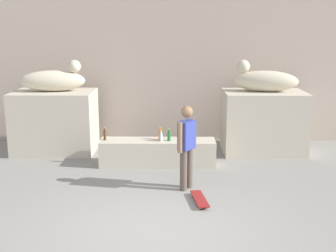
{
  "coord_description": "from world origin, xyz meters",
  "views": [
    {
      "loc": [
        0.32,
        -6.44,
        3.18
      ],
      "look_at": [
        0.24,
        2.59,
        1.1
      ],
      "focal_mm": 47.24,
      "sensor_mm": 36.0,
      "label": 1
    }
  ],
  "objects_px": {
    "statue_reclining_right": "(264,80)",
    "bottle_clear": "(161,137)",
    "skateboard": "(200,199)",
    "skater": "(187,144)",
    "bottle_orange": "(160,135)",
    "statue_reclining_left": "(54,80)",
    "bottle_green": "(169,136)",
    "bottle_brown": "(105,135)"
  },
  "relations": [
    {
      "from": "bottle_clear",
      "to": "statue_reclining_left",
      "type": "bearing_deg",
      "value": 155.54
    },
    {
      "from": "bottle_green",
      "to": "bottle_brown",
      "type": "height_order",
      "value": "bottle_brown"
    },
    {
      "from": "statue_reclining_left",
      "to": "skater",
      "type": "height_order",
      "value": "statue_reclining_left"
    },
    {
      "from": "bottle_green",
      "to": "bottle_orange",
      "type": "relative_size",
      "value": 0.99
    },
    {
      "from": "statue_reclining_right",
      "to": "skater",
      "type": "height_order",
      "value": "statue_reclining_right"
    },
    {
      "from": "statue_reclining_right",
      "to": "bottle_brown",
      "type": "distance_m",
      "value": 4.13
    },
    {
      "from": "skateboard",
      "to": "statue_reclining_right",
      "type": "bearing_deg",
      "value": 143.62
    },
    {
      "from": "skater",
      "to": "bottle_orange",
      "type": "relative_size",
      "value": 5.79
    },
    {
      "from": "skater",
      "to": "bottle_clear",
      "type": "relative_size",
      "value": 6.52
    },
    {
      "from": "skater",
      "to": "statue_reclining_left",
      "type": "bearing_deg",
      "value": -93.54
    },
    {
      "from": "bottle_green",
      "to": "bottle_orange",
      "type": "bearing_deg",
      "value": 151.47
    },
    {
      "from": "bottle_orange",
      "to": "statue_reclining_right",
      "type": "bearing_deg",
      "value": 22.76
    },
    {
      "from": "skater",
      "to": "bottle_orange",
      "type": "height_order",
      "value": "skater"
    },
    {
      "from": "statue_reclining_right",
      "to": "bottle_brown",
      "type": "xyz_separation_m",
      "value": [
        -3.81,
        -1.12,
        -1.12
      ]
    },
    {
      "from": "bottle_clear",
      "to": "statue_reclining_right",
      "type": "bearing_deg",
      "value": 25.91
    },
    {
      "from": "skateboard",
      "to": "bottle_clear",
      "type": "bearing_deg",
      "value": -168.78
    },
    {
      "from": "statue_reclining_left",
      "to": "skater",
      "type": "distance_m",
      "value": 4.26
    },
    {
      "from": "bottle_brown",
      "to": "statue_reclining_right",
      "type": "bearing_deg",
      "value": 16.35
    },
    {
      "from": "statue_reclining_right",
      "to": "bottle_brown",
      "type": "height_order",
      "value": "statue_reclining_right"
    },
    {
      "from": "bottle_brown",
      "to": "bottle_orange",
      "type": "xyz_separation_m",
      "value": [
        1.27,
        0.05,
        -0.0
      ]
    },
    {
      "from": "statue_reclining_left",
      "to": "bottle_brown",
      "type": "distance_m",
      "value": 2.11
    },
    {
      "from": "bottle_brown",
      "to": "bottle_clear",
      "type": "bearing_deg",
      "value": -4.69
    },
    {
      "from": "skater",
      "to": "bottle_green",
      "type": "bearing_deg",
      "value": -130.66
    },
    {
      "from": "skateboard",
      "to": "bottle_clear",
      "type": "distance_m",
      "value": 2.33
    },
    {
      "from": "skater",
      "to": "bottle_clear",
      "type": "height_order",
      "value": "skater"
    },
    {
      "from": "statue_reclining_left",
      "to": "skateboard",
      "type": "height_order",
      "value": "statue_reclining_left"
    },
    {
      "from": "skater",
      "to": "bottle_green",
      "type": "height_order",
      "value": "skater"
    },
    {
      "from": "statue_reclining_right",
      "to": "skateboard",
      "type": "relative_size",
      "value": 2.04
    },
    {
      "from": "bottle_clear",
      "to": "bottle_orange",
      "type": "relative_size",
      "value": 0.89
    },
    {
      "from": "bottle_clear",
      "to": "bottle_orange",
      "type": "height_order",
      "value": "bottle_orange"
    },
    {
      "from": "statue_reclining_right",
      "to": "bottle_orange",
      "type": "height_order",
      "value": "statue_reclining_right"
    },
    {
      "from": "bottle_clear",
      "to": "skater",
      "type": "bearing_deg",
      "value": -69.64
    },
    {
      "from": "statue_reclining_left",
      "to": "skateboard",
      "type": "bearing_deg",
      "value": -49.21
    },
    {
      "from": "bottle_brown",
      "to": "bottle_green",
      "type": "bearing_deg",
      "value": -2.36
    },
    {
      "from": "skater",
      "to": "bottle_brown",
      "type": "relative_size",
      "value": 5.73
    },
    {
      "from": "bottle_orange",
      "to": "bottle_clear",
      "type": "bearing_deg",
      "value": -80.95
    },
    {
      "from": "statue_reclining_right",
      "to": "bottle_clear",
      "type": "bearing_deg",
      "value": 36.78
    },
    {
      "from": "bottle_clear",
      "to": "bottle_orange",
      "type": "distance_m",
      "value": 0.16
    },
    {
      "from": "skateboard",
      "to": "bottle_brown",
      "type": "bearing_deg",
      "value": -145.72
    },
    {
      "from": "statue_reclining_left",
      "to": "bottle_green",
      "type": "height_order",
      "value": "statue_reclining_left"
    },
    {
      "from": "skateboard",
      "to": "skater",
      "type": "bearing_deg",
      "value": -170.24
    },
    {
      "from": "skater",
      "to": "skateboard",
      "type": "relative_size",
      "value": 2.03
    }
  ]
}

